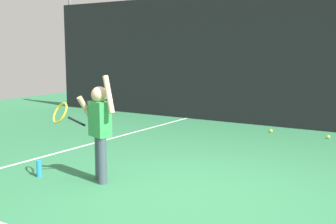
% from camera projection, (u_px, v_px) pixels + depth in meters
% --- Properties ---
extents(ground_plane, '(20.00, 20.00, 0.00)m').
position_uv_depth(ground_plane, '(186.00, 194.00, 4.93)').
color(ground_plane, '#2D7247').
extents(court_line_sideline, '(0.05, 9.00, 0.00)m').
position_uv_depth(court_line_sideline, '(74.00, 148.00, 7.22)').
color(court_line_sideline, white).
rests_on(court_line_sideline, ground).
extents(back_fence_windscreen, '(13.65, 0.08, 2.92)m').
position_uv_depth(back_fence_windscreen, '(304.00, 59.00, 8.82)').
color(back_fence_windscreen, black).
rests_on(back_fence_windscreen, ground).
extents(fence_post_0, '(0.09, 0.09, 3.07)m').
position_uv_depth(fence_post_0, '(71.00, 54.00, 12.38)').
color(fence_post_0, slate).
rests_on(fence_post_0, ground).
extents(fence_post_1, '(0.09, 0.09, 3.07)m').
position_uv_depth(fence_post_1, '(169.00, 55.00, 10.62)').
color(fence_post_1, slate).
rests_on(fence_post_1, ground).
extents(fence_post_2, '(0.09, 0.09, 3.07)m').
position_uv_depth(fence_post_2, '(305.00, 56.00, 8.86)').
color(fence_post_2, slate).
rests_on(fence_post_2, ground).
extents(tennis_player, '(0.85, 0.57, 1.35)m').
position_uv_depth(tennis_player, '(98.00, 125.00, 5.30)').
color(tennis_player, '#3F4C59').
rests_on(tennis_player, ground).
extents(water_bottle, '(0.07, 0.07, 0.22)m').
position_uv_depth(water_bottle, '(39.00, 169.00, 5.59)').
color(water_bottle, '#268CD8').
rests_on(water_bottle, ground).
extents(tennis_ball_0, '(0.07, 0.07, 0.07)m').
position_uv_depth(tennis_ball_0, '(328.00, 137.00, 8.02)').
color(tennis_ball_0, '#CCE033').
rests_on(tennis_ball_0, ground).
extents(tennis_ball_1, '(0.07, 0.07, 0.07)m').
position_uv_depth(tennis_ball_1, '(271.00, 131.00, 8.62)').
color(tennis_ball_1, '#CCE033').
rests_on(tennis_ball_1, ground).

